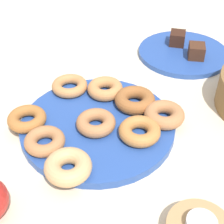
{
  "coord_description": "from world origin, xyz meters",
  "views": [
    {
      "loc": [
        0.51,
        0.1,
        0.47
      ],
      "look_at": [
        0.0,
        0.03,
        0.05
      ],
      "focal_mm": 53.67,
      "sensor_mm": 36.0,
      "label": 1
    }
  ],
  "objects_px": {
    "donut_1": "(96,123)",
    "donut_4": "(45,141)",
    "donut_2": "(70,86)",
    "donut_5": "(164,115)",
    "tealight": "(201,224)",
    "donut_7": "(27,119)",
    "donut_0": "(107,89)",
    "brownie_near": "(177,38)",
    "brownie_far": "(196,51)",
    "donut_plate": "(98,125)",
    "cake_plate": "(183,53)",
    "donut_8": "(135,100)",
    "donut_6": "(140,131)",
    "donut_3": "(68,167)"
  },
  "relations": [
    {
      "from": "donut_3",
      "to": "donut_8",
      "type": "bearing_deg",
      "value": 154.74
    },
    {
      "from": "donut_4",
      "to": "brownie_far",
      "type": "bearing_deg",
      "value": 142.04
    },
    {
      "from": "tealight",
      "to": "donut_2",
      "type": "bearing_deg",
      "value": -139.72
    },
    {
      "from": "donut_1",
      "to": "donut_7",
      "type": "bearing_deg",
      "value": -87.44
    },
    {
      "from": "donut_6",
      "to": "tealight",
      "type": "height_order",
      "value": "same"
    },
    {
      "from": "donut_plate",
      "to": "donut_2",
      "type": "bearing_deg",
      "value": -141.05
    },
    {
      "from": "donut_5",
      "to": "cake_plate",
      "type": "xyz_separation_m",
      "value": [
        -0.31,
        0.05,
        -0.02
      ]
    },
    {
      "from": "donut_0",
      "to": "tealight",
      "type": "bearing_deg",
      "value": 30.26
    },
    {
      "from": "donut_2",
      "to": "brownie_far",
      "type": "relative_size",
      "value": 1.73
    },
    {
      "from": "donut_plate",
      "to": "donut_0",
      "type": "height_order",
      "value": "donut_0"
    },
    {
      "from": "donut_6",
      "to": "donut_0",
      "type": "bearing_deg",
      "value": -147.2
    },
    {
      "from": "donut_0",
      "to": "donut_8",
      "type": "distance_m",
      "value": 0.07
    },
    {
      "from": "donut_2",
      "to": "donut_7",
      "type": "relative_size",
      "value": 1.04
    },
    {
      "from": "donut_0",
      "to": "donut_6",
      "type": "distance_m",
      "value": 0.16
    },
    {
      "from": "brownie_far",
      "to": "donut_plate",
      "type": "bearing_deg",
      "value": -35.21
    },
    {
      "from": "donut_7",
      "to": "cake_plate",
      "type": "distance_m",
      "value": 0.48
    },
    {
      "from": "donut_7",
      "to": "donut_6",
      "type": "bearing_deg",
      "value": 88.4
    },
    {
      "from": "donut_2",
      "to": "cake_plate",
      "type": "xyz_separation_m",
      "value": [
        -0.23,
        0.27,
        -0.02
      ]
    },
    {
      "from": "donut_0",
      "to": "brownie_near",
      "type": "bearing_deg",
      "value": 149.31
    },
    {
      "from": "donut_3",
      "to": "donut_2",
      "type": "bearing_deg",
      "value": -166.89
    },
    {
      "from": "donut_8",
      "to": "donut_5",
      "type": "bearing_deg",
      "value": 57.41
    },
    {
      "from": "donut_8",
      "to": "cake_plate",
      "type": "bearing_deg",
      "value": 157.21
    },
    {
      "from": "donut_6",
      "to": "donut_8",
      "type": "distance_m",
      "value": 0.1
    },
    {
      "from": "donut_7",
      "to": "brownie_far",
      "type": "height_order",
      "value": "brownie_far"
    },
    {
      "from": "donut_5",
      "to": "cake_plate",
      "type": "distance_m",
      "value": 0.31
    },
    {
      "from": "donut_1",
      "to": "cake_plate",
      "type": "bearing_deg",
      "value": 152.57
    },
    {
      "from": "donut_1",
      "to": "brownie_near",
      "type": "bearing_deg",
      "value": 157.14
    },
    {
      "from": "donut_1",
      "to": "donut_8",
      "type": "xyz_separation_m",
      "value": [
        -0.08,
        0.07,
        0.0
      ]
    },
    {
      "from": "donut_2",
      "to": "donut_5",
      "type": "relative_size",
      "value": 0.99
    },
    {
      "from": "donut_0",
      "to": "tealight",
      "type": "xyz_separation_m",
      "value": [
        0.32,
        0.19,
        0.01
      ]
    },
    {
      "from": "donut_5",
      "to": "cake_plate",
      "type": "height_order",
      "value": "donut_5"
    },
    {
      "from": "donut_1",
      "to": "donut_4",
      "type": "height_order",
      "value": "donut_1"
    },
    {
      "from": "donut_2",
      "to": "donut_7",
      "type": "distance_m",
      "value": 0.14
    },
    {
      "from": "donut_6",
      "to": "brownie_near",
      "type": "xyz_separation_m",
      "value": [
        -0.4,
        0.08,
        0.0
      ]
    },
    {
      "from": "donut_6",
      "to": "brownie_far",
      "type": "bearing_deg",
      "value": 159.35
    },
    {
      "from": "donut_7",
      "to": "donut_0",
      "type": "bearing_deg",
      "value": 130.67
    },
    {
      "from": "donut_0",
      "to": "donut_7",
      "type": "distance_m",
      "value": 0.19
    },
    {
      "from": "tealight",
      "to": "donut_plate",
      "type": "bearing_deg",
      "value": -139.13
    },
    {
      "from": "donut_3",
      "to": "donut_8",
      "type": "height_order",
      "value": "donut_3"
    },
    {
      "from": "donut_1",
      "to": "donut_6",
      "type": "bearing_deg",
      "value": 81.73
    },
    {
      "from": "donut_5",
      "to": "donut_8",
      "type": "distance_m",
      "value": 0.08
    },
    {
      "from": "donut_plate",
      "to": "donut_5",
      "type": "distance_m",
      "value": 0.14
    },
    {
      "from": "donut_5",
      "to": "donut_7",
      "type": "relative_size",
      "value": 1.06
    },
    {
      "from": "donut_1",
      "to": "donut_7",
      "type": "relative_size",
      "value": 1.01
    },
    {
      "from": "donut_4",
      "to": "tealight",
      "type": "relative_size",
      "value": 1.71
    },
    {
      "from": "donut_plate",
      "to": "donut_7",
      "type": "height_order",
      "value": "donut_7"
    },
    {
      "from": "donut_1",
      "to": "donut_5",
      "type": "distance_m",
      "value": 0.14
    },
    {
      "from": "donut_4",
      "to": "donut_5",
      "type": "relative_size",
      "value": 0.93
    },
    {
      "from": "donut_4",
      "to": "tealight",
      "type": "height_order",
      "value": "tealight"
    },
    {
      "from": "brownie_far",
      "to": "tealight",
      "type": "bearing_deg",
      "value": -2.32
    }
  ]
}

